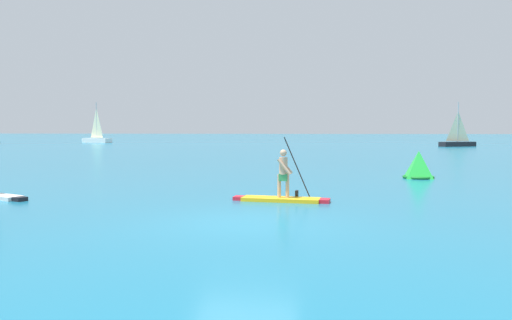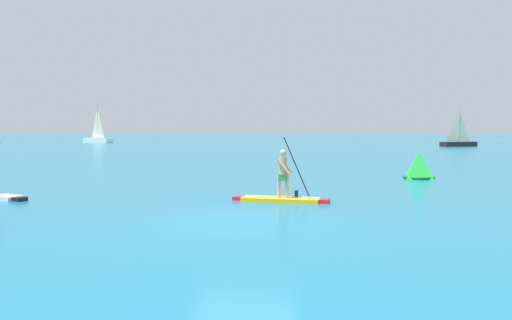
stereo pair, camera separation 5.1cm
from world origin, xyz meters
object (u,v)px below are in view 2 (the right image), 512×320
(sailboat_left_horizon, at_px, (98,138))
(sailboat_right_horizon, at_px, (459,141))
(race_marker_buoy, at_px, (419,166))
(paddleboarder_mid_center, at_px, (282,191))

(sailboat_left_horizon, relative_size, sailboat_right_horizon, 1.15)
(race_marker_buoy, xyz_separation_m, sailboat_right_horizon, (13.19, 43.61, 0.12))
(paddleboarder_mid_center, bearing_deg, race_marker_buoy, 61.64)
(race_marker_buoy, distance_m, sailboat_right_horizon, 45.56)
(paddleboarder_mid_center, bearing_deg, sailboat_left_horizon, 125.52)
(race_marker_buoy, bearing_deg, paddleboarder_mid_center, -124.95)
(sailboat_left_horizon, bearing_deg, race_marker_buoy, 149.83)
(race_marker_buoy, distance_m, sailboat_left_horizon, 68.03)
(sailboat_left_horizon, bearing_deg, paddleboarder_mid_center, 142.37)
(paddleboarder_mid_center, distance_m, sailboat_left_horizon, 71.78)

